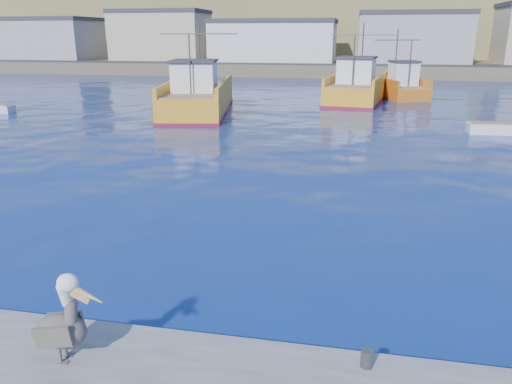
{
  "coord_description": "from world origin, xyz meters",
  "views": [
    {
      "loc": [
        2.58,
        -10.44,
        5.63
      ],
      "look_at": [
        -0.04,
        2.76,
        1.35
      ],
      "focal_mm": 35.0,
      "sensor_mm": 36.0,
      "label": 1
    }
  ],
  "objects_px": {
    "trawler_yellow_a": "(198,97)",
    "trawler_yellow_b": "(358,88)",
    "skiff_mid": "(500,129)",
    "boat_orange": "(398,86)",
    "pelican": "(63,324)"
  },
  "relations": [
    {
      "from": "boat_orange",
      "to": "pelican",
      "type": "height_order",
      "value": "boat_orange"
    },
    {
      "from": "trawler_yellow_b",
      "to": "skiff_mid",
      "type": "xyz_separation_m",
      "value": [
        8.33,
        -14.06,
        -0.83
      ]
    },
    {
      "from": "trawler_yellow_b",
      "to": "boat_orange",
      "type": "xyz_separation_m",
      "value": [
        3.69,
        3.29,
        -0.06
      ]
    },
    {
      "from": "trawler_yellow_b",
      "to": "skiff_mid",
      "type": "distance_m",
      "value": 16.36
    },
    {
      "from": "trawler_yellow_a",
      "to": "trawler_yellow_b",
      "type": "bearing_deg",
      "value": 38.69
    },
    {
      "from": "skiff_mid",
      "to": "trawler_yellow_a",
      "type": "bearing_deg",
      "value": 166.76
    },
    {
      "from": "skiff_mid",
      "to": "pelican",
      "type": "relative_size",
      "value": 2.32
    },
    {
      "from": "trawler_yellow_a",
      "to": "skiff_mid",
      "type": "relative_size",
      "value": 3.66
    },
    {
      "from": "boat_orange",
      "to": "trawler_yellow_b",
      "type": "bearing_deg",
      "value": -138.24
    },
    {
      "from": "pelican",
      "to": "trawler_yellow_a",
      "type": "bearing_deg",
      "value": 103.51
    },
    {
      "from": "trawler_yellow_b",
      "to": "boat_orange",
      "type": "bearing_deg",
      "value": 41.76
    },
    {
      "from": "trawler_yellow_b",
      "to": "pelican",
      "type": "bearing_deg",
      "value": -96.58
    },
    {
      "from": "trawler_yellow_a",
      "to": "skiff_mid",
      "type": "xyz_separation_m",
      "value": [
        20.0,
        -4.71,
        -0.87
      ]
    },
    {
      "from": "boat_orange",
      "to": "skiff_mid",
      "type": "bearing_deg",
      "value": -75.03
    },
    {
      "from": "trawler_yellow_a",
      "to": "trawler_yellow_b",
      "type": "distance_m",
      "value": 14.96
    }
  ]
}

